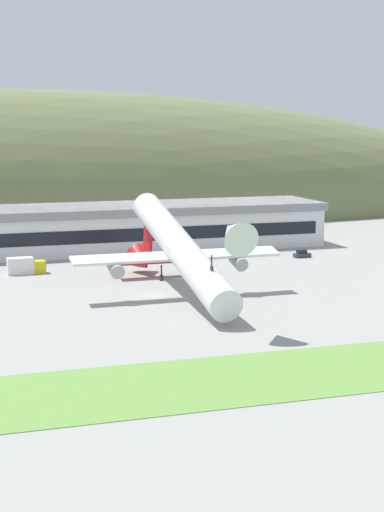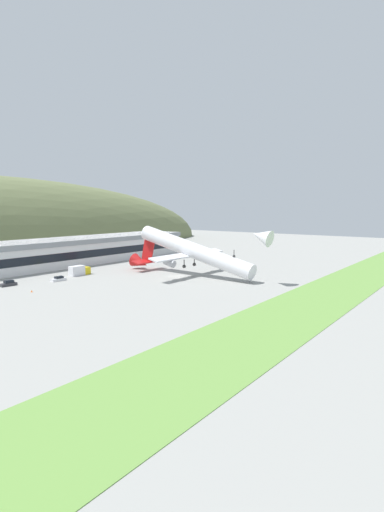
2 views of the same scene
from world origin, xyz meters
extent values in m
plane|color=gray|center=(0.00, 0.00, 0.00)|extent=(429.13, 429.13, 0.00)
cube|color=#669342|center=(0.00, -48.78, 0.04)|extent=(386.22, 18.81, 0.08)
cube|color=silver|center=(-3.27, 50.91, 5.11)|extent=(113.44, 19.25, 10.22)
cube|color=gray|center=(-3.27, 50.91, 9.30)|extent=(114.64, 20.45, 1.84)
cube|color=black|center=(-3.27, 41.24, 4.60)|extent=(108.91, 0.16, 2.86)
cylinder|color=silver|center=(3.63, -5.00, 8.36)|extent=(5.04, 43.64, 15.14)
cone|color=silver|center=(3.63, -28.92, 14.13)|extent=(4.94, 6.55, 6.10)
cone|color=red|center=(3.63, 19.41, 2.47)|extent=(4.94, 7.52, 6.34)
cube|color=red|center=(3.63, 15.50, 7.17)|extent=(0.50, 6.17, 8.36)
cube|color=red|center=(3.63, 15.74, 3.35)|extent=(13.10, 3.51, 1.18)
cube|color=silver|center=(3.63, -2.88, 6.96)|extent=(35.72, 3.61, 1.28)
cylinder|color=#9E9EA3|center=(-7.09, -3.40, 5.54)|extent=(2.30, 4.04, 3.08)
cylinder|color=#9E9EA3|center=(14.34, -3.40, 5.54)|extent=(2.30, 4.04, 3.08)
cylinder|color=#2D2D2D|center=(0.86, -2.88, 4.48)|extent=(0.28, 0.28, 2.20)
cylinder|color=#2D2D2D|center=(0.86, -2.88, 3.38)|extent=(0.45, 1.10, 1.10)
cylinder|color=#2D2D2D|center=(6.40, -2.88, 4.48)|extent=(0.28, 0.28, 2.20)
cylinder|color=#2D2D2D|center=(6.40, -2.88, 3.38)|extent=(0.45, 1.10, 1.10)
cylinder|color=#2D2D2D|center=(3.63, -19.86, 8.68)|extent=(0.22, 0.22, 1.98)
cylinder|color=#2D2D2D|center=(3.63, -19.86, 7.69)|extent=(0.30, 0.83, 0.82)
cube|color=#333338|center=(-41.42, 28.20, 0.42)|extent=(4.60, 1.86, 0.85)
cube|color=black|center=(-41.19, 28.19, 1.19)|extent=(2.54, 1.56, 0.69)
cube|color=silver|center=(-28.10, 23.48, 0.39)|extent=(4.64, 1.90, 0.78)
cube|color=black|center=(-27.87, 23.47, 1.11)|extent=(2.57, 1.56, 0.64)
cube|color=#333338|center=(41.45, 27.88, 0.45)|extent=(3.72, 1.79, 0.90)
cube|color=black|center=(41.27, 27.87, 1.26)|extent=(2.07, 1.47, 0.73)
cube|color=gold|center=(-15.11, 26.78, 1.22)|extent=(2.32, 2.55, 2.45)
cube|color=black|center=(-13.92, 26.79, 1.67)|extent=(0.09, 2.15, 1.08)
cube|color=silver|center=(-18.70, 26.76, 1.61)|extent=(4.91, 2.56, 3.22)
cube|color=orange|center=(-42.05, 15.21, 0.01)|extent=(0.52, 0.52, 0.03)
cone|color=orange|center=(-42.05, 15.21, 0.31)|extent=(0.40, 0.40, 0.55)
camera|label=1|loc=(-38.34, -136.90, 29.55)|focal=60.00mm
camera|label=2|loc=(-100.01, -81.30, 22.56)|focal=28.00mm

